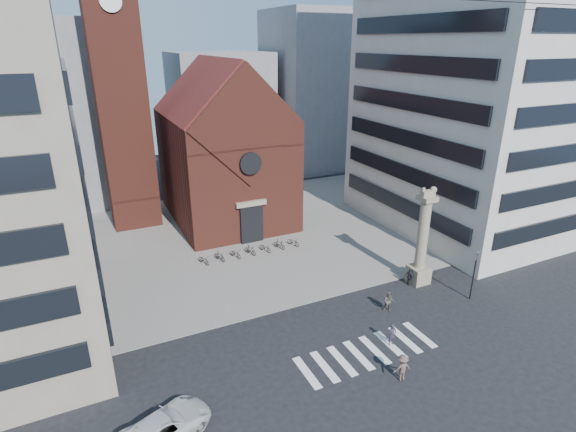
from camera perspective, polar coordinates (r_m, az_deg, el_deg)
The scene contains 23 objects.
ground at distance 33.75m, azimuth 6.17°, elevation -14.24°, with size 120.00×120.00×0.00m, color black.
piazza at distance 48.75m, azimuth -5.47°, elevation -2.35°, with size 46.00×30.00×0.05m, color gray.
zebra_crossing at distance 32.04m, azimuth 9.95°, elevation -16.70°, with size 10.20×3.20×0.01m, color white, non-canonical shape.
church at distance 51.69m, azimuth -8.14°, elevation 8.23°, with size 12.00×16.65×18.00m.
campanile at distance 51.45m, azimuth -20.75°, elevation 15.81°, with size 5.50×5.50×31.20m.
building_right at distance 52.49m, azimuth 23.37°, elevation 15.84°, with size 18.00×22.00×32.00m, color beige.
bg_block_left at distance 63.87m, azimuth -30.38°, elevation 10.84°, with size 16.00×14.00×22.00m, color gray.
bg_block_mid at distance 71.99m, azimuth -8.52°, elevation 12.75°, with size 14.00×12.00×18.00m, color gray.
bg_block_right at distance 75.19m, azimuth 4.23°, elevation 15.59°, with size 16.00×14.00×24.00m, color gray.
lion_column at distance 39.51m, azimuth 16.60°, elevation -3.66°, with size 1.63×1.60×8.68m.
traffic_light at distance 38.87m, azimuth 22.52°, elevation -6.82°, with size 0.13×0.16×4.30m.
white_car at distance 26.80m, azimuth -15.50°, elevation -24.40°, with size 2.41×5.22×1.45m, color silver.
pedestrian_0 at distance 32.58m, azimuth 13.09°, elevation -14.46°, with size 0.60×0.39×1.64m, color #2E2837.
pedestrian_1 at distance 36.01m, azimuth 12.69°, elevation -10.56°, with size 0.83×0.64×1.70m, color #544A43.
pedestrian_2 at distance 40.01m, azimuth 15.19°, elevation -7.47°, with size 0.91×0.38×1.55m, color #26282E.
pedestrian_3 at distance 29.88m, azimuth 14.29°, elevation -18.16°, with size 1.16×0.67×1.79m, color brown.
scooter_0 at distance 42.87m, azimuth -10.64°, elevation -5.50°, with size 0.55×1.57×0.82m, color black.
scooter_1 at distance 43.20m, azimuth -8.66°, elevation -5.07°, with size 0.43×1.52×0.91m, color black.
scooter_2 at distance 43.62m, azimuth -6.70°, elevation -4.76°, with size 0.55×1.57×0.82m, color black.
scooter_3 at distance 44.06m, azimuth -4.80°, elevation -4.34°, with size 0.43×1.52×0.91m, color black.
scooter_4 at distance 44.59m, azimuth -2.93°, elevation -4.03°, with size 0.55×1.57×0.82m, color black.
scooter_5 at distance 45.12m, azimuth -1.11°, elevation -3.61°, with size 0.43×1.52×0.91m, color black.
scooter_6 at distance 45.74m, azimuth 0.67°, elevation -3.31°, with size 0.55×1.57×0.82m, color black.
Camera 1 is at (-14.88, -23.08, 19.63)m, focal length 28.00 mm.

